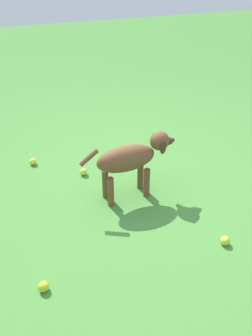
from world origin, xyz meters
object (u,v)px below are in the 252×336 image
object	(u,v)px
tennis_ball_0	(33,162)
dog	(132,158)
tennis_ball_3	(225,241)
tennis_ball_1	(84,172)
tennis_ball_2	(43,286)

from	to	relation	value
tennis_ball_0	dog	bearing A→B (deg)	-137.07
tennis_ball_3	dog	bearing A→B (deg)	28.55
dog	tennis_ball_1	xyz separation A→B (m)	(0.42, 0.30, -0.32)
tennis_ball_2	tennis_ball_3	distance (m)	1.25
tennis_ball_1	dog	bearing A→B (deg)	-144.71
dog	tennis_ball_3	world-z (taller)	dog
tennis_ball_1	tennis_ball_0	bearing A→B (deg)	50.47
dog	tennis_ball_0	xyz separation A→B (m)	(0.75, 0.70, -0.32)
tennis_ball_1	tennis_ball_2	world-z (taller)	same
tennis_ball_3	tennis_ball_2	bearing A→B (deg)	87.95
dog	tennis_ball_2	size ratio (longest dim) A/B	12.07
dog	tennis_ball_3	distance (m)	0.92
tennis_ball_1	tennis_ball_3	xyz separation A→B (m)	(-1.18, -0.71, 0.00)
dog	tennis_ball_2	distance (m)	1.14
tennis_ball_0	tennis_ball_2	world-z (taller)	same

